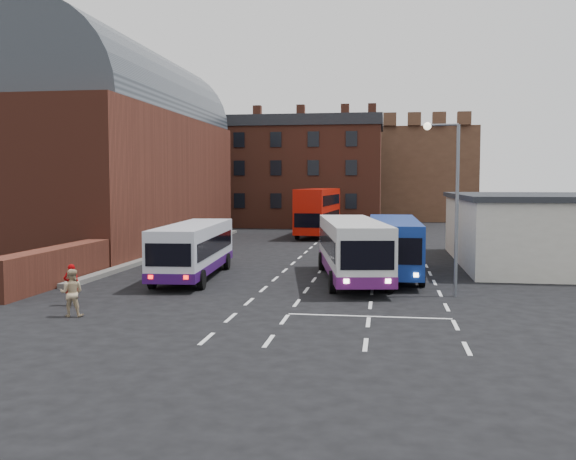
# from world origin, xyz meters

# --- Properties ---
(ground) EXTENTS (180.00, 180.00, 0.00)m
(ground) POSITION_xyz_m (0.00, 0.00, 0.00)
(ground) COLOR black
(railway_station) EXTENTS (12.00, 28.00, 16.00)m
(railway_station) POSITION_xyz_m (-15.50, 21.00, 7.64)
(railway_station) COLOR #602B1E
(railway_station) RESTS_ON ground
(forecourt_wall) EXTENTS (1.20, 10.00, 1.80)m
(forecourt_wall) POSITION_xyz_m (-10.20, 2.00, 0.90)
(forecourt_wall) COLOR #602B1E
(forecourt_wall) RESTS_ON ground
(cream_building) EXTENTS (10.40, 16.40, 4.25)m
(cream_building) POSITION_xyz_m (15.00, 14.00, 2.16)
(cream_building) COLOR beige
(cream_building) RESTS_ON ground
(brick_terrace) EXTENTS (22.00, 10.00, 11.00)m
(brick_terrace) POSITION_xyz_m (-6.00, 46.00, 5.50)
(brick_terrace) COLOR brown
(brick_terrace) RESTS_ON ground
(castle_keep) EXTENTS (22.00, 22.00, 12.00)m
(castle_keep) POSITION_xyz_m (6.00, 66.00, 6.00)
(castle_keep) COLOR brown
(castle_keep) RESTS_ON ground
(bus_white_outbound) EXTENTS (3.17, 10.39, 2.79)m
(bus_white_outbound) POSITION_xyz_m (-4.24, 5.39, 1.65)
(bus_white_outbound) COLOR silver
(bus_white_outbound) RESTS_ON ground
(bus_white_inbound) EXTENTS (4.33, 11.46, 3.05)m
(bus_white_inbound) POSITION_xyz_m (3.93, 5.51, 1.80)
(bus_white_inbound) COLOR silver
(bus_white_inbound) RESTS_ON ground
(bus_blue) EXTENTS (2.90, 11.00, 2.99)m
(bus_blue) POSITION_xyz_m (6.00, 7.67, 1.77)
(bus_blue) COLOR navy
(bus_blue) RESTS_ON ground
(bus_red_double) EXTENTS (3.32, 11.06, 4.37)m
(bus_red_double) POSITION_xyz_m (-0.51, 31.85, 2.32)
(bus_red_double) COLOR #B20E03
(bus_red_double) RESTS_ON ground
(street_lamp) EXTENTS (1.53, 0.33, 7.53)m
(street_lamp) POSITION_xyz_m (8.34, 1.81, 4.54)
(street_lamp) COLOR slate
(street_lamp) RESTS_ON ground
(pedestrian_red) EXTENTS (0.71, 0.59, 1.68)m
(pedestrian_red) POSITION_xyz_m (-6.88, -2.64, 0.84)
(pedestrian_red) COLOR #8C0103
(pedestrian_red) RESTS_ON ground
(pedestrian_beige) EXTENTS (0.97, 0.82, 1.77)m
(pedestrian_beige) POSITION_xyz_m (-5.85, -4.63, 0.88)
(pedestrian_beige) COLOR tan
(pedestrian_beige) RESTS_ON ground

